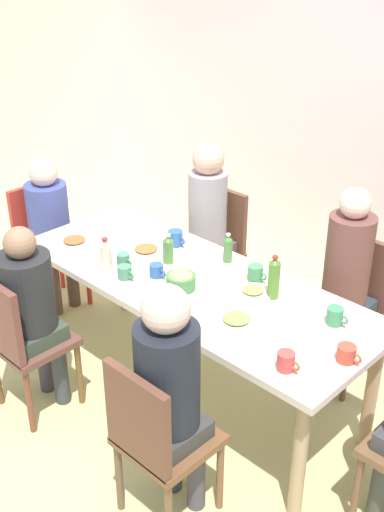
# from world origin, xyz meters

# --- Properties ---
(ground_plane) EXTENTS (7.00, 7.00, 0.00)m
(ground_plane) POSITION_xyz_m (0.00, 0.00, 0.00)
(ground_plane) COLOR #C4C184
(wall_back) EXTENTS (6.07, 0.12, 2.60)m
(wall_back) POSITION_xyz_m (0.00, 1.97, 1.30)
(wall_back) COLOR silver
(wall_back) RESTS_ON ground_plane
(dining_table) EXTENTS (2.21, 0.84, 0.77)m
(dining_table) POSITION_xyz_m (0.00, 0.00, 0.69)
(dining_table) COLOR beige
(dining_table) RESTS_ON ground_plane
(chair_0) EXTENTS (0.40, 0.40, 0.90)m
(chair_0) POSITION_xyz_m (0.55, -0.80, 0.51)
(chair_0) COLOR brown
(chair_0) RESTS_ON ground_plane
(person_0) EXTENTS (0.30, 0.30, 1.25)m
(person_0) POSITION_xyz_m (0.55, -0.71, 0.75)
(person_0) COLOR #39464B
(person_0) RESTS_ON ground_plane
(chair_1) EXTENTS (0.40, 0.40, 0.90)m
(chair_1) POSITION_xyz_m (-1.48, 0.00, 0.51)
(chair_1) COLOR #B32623
(chair_1) RESTS_ON ground_plane
(person_1) EXTENTS (0.30, 0.30, 1.14)m
(person_1) POSITION_xyz_m (-1.39, 0.00, 0.69)
(person_1) COLOR brown
(person_1) RESTS_ON ground_plane
(chair_2) EXTENTS (0.40, 0.40, 0.90)m
(chair_2) POSITION_xyz_m (0.55, 0.80, 0.51)
(chair_2) COLOR brown
(chair_2) RESTS_ON ground_plane
(person_2) EXTENTS (0.30, 0.30, 1.27)m
(person_2) POSITION_xyz_m (0.55, 0.71, 0.74)
(person_2) COLOR #2C3242
(person_2) RESTS_ON ground_plane
(chair_3) EXTENTS (0.40, 0.40, 0.90)m
(chair_3) POSITION_xyz_m (-0.55, -0.80, 0.51)
(chair_3) COLOR brown
(chair_3) RESTS_ON ground_plane
(person_3) EXTENTS (0.30, 0.30, 1.15)m
(person_3) POSITION_xyz_m (-0.55, -0.71, 0.69)
(person_3) COLOR #3E3944
(person_3) RESTS_ON ground_plane
(chair_5) EXTENTS (0.40, 0.40, 0.90)m
(chair_5) POSITION_xyz_m (-0.55, 0.80, 0.51)
(chair_5) COLOR brown
(chair_5) RESTS_ON ground_plane
(person_5) EXTENTS (0.30, 0.30, 1.27)m
(person_5) POSITION_xyz_m (-0.55, 0.71, 0.75)
(person_5) COLOR brown
(person_5) RESTS_ON ground_plane
(plate_0) EXTENTS (0.25, 0.25, 0.04)m
(plate_0) POSITION_xyz_m (-0.84, -0.19, 0.78)
(plate_0) COLOR white
(plate_0) RESTS_ON dining_table
(plate_1) EXTENTS (0.21, 0.21, 0.04)m
(plate_1) POSITION_xyz_m (0.34, 0.12, 0.78)
(plate_1) COLOR silver
(plate_1) RESTS_ON dining_table
(plate_2) EXTENTS (0.25, 0.25, 0.04)m
(plate_2) POSITION_xyz_m (-0.43, 0.04, 0.78)
(plate_2) COLOR silver
(plate_2) RESTS_ON dining_table
(plate_3) EXTENTS (0.25, 0.25, 0.04)m
(plate_3) POSITION_xyz_m (0.46, -0.15, 0.78)
(plate_3) COLOR silver
(plate_3) RESTS_ON dining_table
(bowl_0) EXTENTS (0.16, 0.16, 0.10)m
(bowl_0) POSITION_xyz_m (0.02, -0.11, 0.82)
(bowl_0) COLOR #438246
(bowl_0) RESTS_ON dining_table
(cup_0) EXTENTS (0.13, 0.09, 0.10)m
(cup_0) POSITION_xyz_m (-0.37, 0.24, 0.82)
(cup_0) COLOR #2F5FA5
(cup_0) RESTS_ON dining_table
(cup_1) EXTENTS (0.11, 0.08, 0.07)m
(cup_1) POSITION_xyz_m (-0.17, -0.11, 0.81)
(cup_1) COLOR #325CA6
(cup_1) RESTS_ON dining_table
(cup_2) EXTENTS (0.12, 0.09, 0.08)m
(cup_2) POSITION_xyz_m (1.02, -0.04, 0.81)
(cup_2) COLOR #C64835
(cup_2) RESTS_ON dining_table
(cup_3) EXTENTS (0.12, 0.09, 0.09)m
(cup_3) POSITION_xyz_m (0.26, 0.24, 0.81)
(cup_3) COLOR #488F59
(cup_3) RESTS_ON dining_table
(cup_4) EXTENTS (0.12, 0.08, 0.09)m
(cup_4) POSITION_xyz_m (0.86, -0.29, 0.81)
(cup_4) COLOR #CF4744
(cup_4) RESTS_ON dining_table
(cup_5) EXTENTS (0.12, 0.08, 0.09)m
(cup_5) POSITION_xyz_m (0.82, 0.18, 0.81)
(cup_5) COLOR #3F9161
(cup_5) RESTS_ON dining_table
(cup_6) EXTENTS (0.12, 0.08, 0.07)m
(cup_6) POSITION_xyz_m (-0.28, -0.25, 0.81)
(cup_6) COLOR #478467
(cup_6) RESTS_ON dining_table
(cup_7) EXTENTS (0.11, 0.07, 0.08)m
(cup_7) POSITION_xyz_m (-0.39, -0.17, 0.81)
(cup_7) COLOR #4B8469
(cup_7) RESTS_ON dining_table
(bottle_0) EXTENTS (0.06, 0.06, 0.18)m
(bottle_0) POSITION_xyz_m (-0.24, 0.05, 0.85)
(bottle_0) COLOR #4E813C
(bottle_0) RESTS_ON dining_table
(bottle_1) EXTENTS (0.06, 0.06, 0.25)m
(bottle_1) POSITION_xyz_m (0.44, 0.17, 0.89)
(bottle_1) COLOR #4F8630
(bottle_1) RESTS_ON dining_table
(bottle_2) EXTENTS (0.07, 0.07, 0.20)m
(bottle_2) POSITION_xyz_m (-0.43, -0.26, 0.86)
(bottle_2) COLOR beige
(bottle_2) RESTS_ON dining_table
(bottle_3) EXTENTS (0.05, 0.05, 0.18)m
(bottle_3) POSITION_xyz_m (0.00, 0.30, 0.85)
(bottle_3) COLOR #487B3F
(bottle_3) RESTS_ON dining_table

